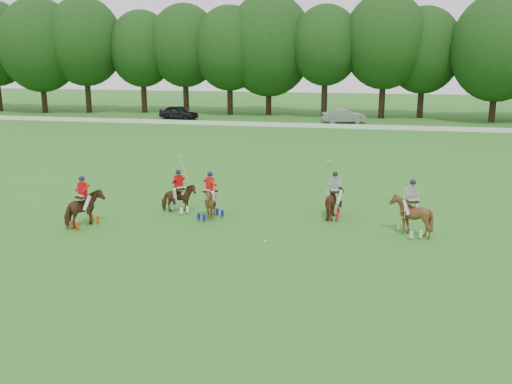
% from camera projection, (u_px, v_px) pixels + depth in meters
% --- Properties ---
extents(ground, '(180.00, 180.00, 0.00)m').
position_uv_depth(ground, '(213.00, 251.00, 22.05)').
color(ground, '#296E1F').
rests_on(ground, ground).
extents(tree_line, '(117.98, 14.32, 14.75)m').
position_uv_depth(tree_line, '(328.00, 46.00, 65.72)').
color(tree_line, black).
rests_on(tree_line, ground).
extents(boundary_rail, '(120.00, 0.10, 0.44)m').
position_uv_depth(boundary_rail, '(315.00, 126.00, 58.13)').
color(boundary_rail, white).
rests_on(boundary_rail, ground).
extents(car_left, '(4.86, 2.76, 1.56)m').
position_uv_depth(car_left, '(179.00, 112.00, 65.47)').
color(car_left, black).
rests_on(car_left, ground).
extents(car_mid, '(4.92, 2.88, 1.53)m').
position_uv_depth(car_mid, '(344.00, 116.00, 61.76)').
color(car_mid, gray).
rests_on(car_mid, ground).
extents(polo_red_a, '(1.43, 2.03, 2.28)m').
position_uv_depth(polo_red_a, '(84.00, 209.00, 25.01)').
color(polo_red_a, '#482613').
rests_on(polo_red_a, ground).
extents(polo_red_b, '(1.76, 1.78, 2.64)m').
position_uv_depth(polo_red_b, '(179.00, 198.00, 27.27)').
color(polo_red_b, '#482613').
rests_on(polo_red_b, ground).
extents(polo_red_c, '(1.79, 1.83, 2.24)m').
position_uv_depth(polo_red_c, '(210.00, 202.00, 26.12)').
color(polo_red_c, '#482613').
rests_on(polo_red_c, ground).
extents(polo_stripe_a, '(1.10, 1.78, 2.76)m').
position_uv_depth(polo_stripe_a, '(334.00, 202.00, 26.28)').
color(polo_stripe_a, '#482613').
rests_on(polo_stripe_a, ground).
extents(polo_stripe_b, '(1.84, 1.94, 2.40)m').
position_uv_depth(polo_stripe_b, '(411.00, 215.00, 23.84)').
color(polo_stripe_b, '#482613').
rests_on(polo_stripe_b, ground).
extents(polo_ball, '(0.09, 0.09, 0.09)m').
position_uv_depth(polo_ball, '(265.00, 241.00, 23.14)').
color(polo_ball, white).
rests_on(polo_ball, ground).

